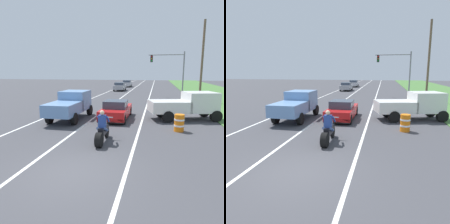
# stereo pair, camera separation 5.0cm
# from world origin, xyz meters

# --- Properties ---
(ground_plane) EXTENTS (160.00, 160.00, 0.00)m
(ground_plane) POSITION_xyz_m (0.00, 0.00, 0.00)
(ground_plane) COLOR #424247
(lane_stripe_left_solid) EXTENTS (0.14, 120.00, 0.01)m
(lane_stripe_left_solid) POSITION_xyz_m (-5.40, 20.00, 0.00)
(lane_stripe_left_solid) COLOR white
(lane_stripe_left_solid) RESTS_ON ground
(lane_stripe_right_solid) EXTENTS (0.14, 120.00, 0.01)m
(lane_stripe_right_solid) POSITION_xyz_m (1.80, 20.00, 0.00)
(lane_stripe_right_solid) COLOR white
(lane_stripe_right_solid) RESTS_ON ground
(lane_stripe_centre_dashed) EXTENTS (0.14, 120.00, 0.01)m
(lane_stripe_centre_dashed) POSITION_xyz_m (-1.80, 20.00, 0.00)
(lane_stripe_centre_dashed) COLOR white
(lane_stripe_centre_dashed) RESTS_ON ground
(motorcycle_with_rider) EXTENTS (0.70, 2.21, 1.62)m
(motorcycle_with_rider) POSITION_xyz_m (0.24, 3.20, 0.59)
(motorcycle_with_rider) COLOR black
(motorcycle_with_rider) RESTS_ON ground
(sports_car_red) EXTENTS (1.84, 4.30, 1.37)m
(sports_car_red) POSITION_xyz_m (-0.12, 8.75, 0.63)
(sports_car_red) COLOR red
(sports_car_red) RESTS_ON ground
(pickup_truck_left_lane_light_blue) EXTENTS (2.02, 4.80, 1.98)m
(pickup_truck_left_lane_light_blue) POSITION_xyz_m (-3.32, 7.99, 1.11)
(pickup_truck_left_lane_light_blue) COLOR #6B93C6
(pickup_truck_left_lane_light_blue) RESTS_ON ground
(pickup_truck_right_shoulder_white) EXTENTS (5.14, 3.14, 1.98)m
(pickup_truck_right_shoulder_white) POSITION_xyz_m (4.89, 9.50, 1.11)
(pickup_truck_right_shoulder_white) COLOR silver
(pickup_truck_right_shoulder_white) RESTS_ON ground
(traffic_light_mast_near) EXTENTS (4.71, 0.34, 6.00)m
(traffic_light_mast_near) POSITION_xyz_m (4.67, 23.96, 4.00)
(traffic_light_mast_near) COLOR gray
(traffic_light_mast_near) RESTS_ON ground
(utility_pole_roadside) EXTENTS (0.24, 0.24, 8.84)m
(utility_pole_roadside) POSITION_xyz_m (7.48, 19.15, 4.42)
(utility_pole_roadside) COLOR brown
(utility_pole_roadside) RESTS_ON ground
(construction_barrel_nearest) EXTENTS (0.58, 0.58, 1.00)m
(construction_barrel_nearest) POSITION_xyz_m (4.07, 6.15, 0.50)
(construction_barrel_nearest) COLOR orange
(construction_barrel_nearest) RESTS_ON ground
(construction_barrel_mid) EXTENTS (0.58, 0.58, 1.00)m
(construction_barrel_mid) POSITION_xyz_m (3.77, 10.45, 0.50)
(construction_barrel_mid) COLOR orange
(construction_barrel_mid) RESTS_ON ground
(distant_car_far_ahead) EXTENTS (1.80, 4.00, 1.50)m
(distant_car_far_ahead) POSITION_xyz_m (-3.77, 31.80, 0.77)
(distant_car_far_ahead) COLOR #99999E
(distant_car_far_ahead) RESTS_ON ground
(distant_car_further_ahead) EXTENTS (1.80, 4.00, 1.50)m
(distant_car_further_ahead) POSITION_xyz_m (-3.80, 41.70, 0.77)
(distant_car_further_ahead) COLOR #B2B2B7
(distant_car_further_ahead) RESTS_ON ground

